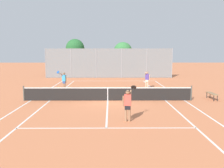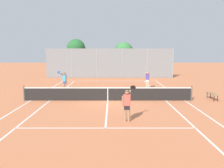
# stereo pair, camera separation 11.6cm
# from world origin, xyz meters

# --- Properties ---
(ground_plane) EXTENTS (120.00, 120.00, 0.00)m
(ground_plane) POSITION_xyz_m (0.00, 0.00, 0.00)
(ground_plane) COLOR #C67047
(court_line_markings) EXTENTS (11.10, 23.90, 0.01)m
(court_line_markings) POSITION_xyz_m (0.00, 0.00, 0.00)
(court_line_markings) COLOR silver
(court_line_markings) RESTS_ON ground
(tennis_net) EXTENTS (12.00, 0.10, 1.07)m
(tennis_net) POSITION_xyz_m (0.00, 0.00, 0.51)
(tennis_net) COLOR #474C47
(tennis_net) RESTS_ON ground
(player_near_side) EXTENTS (0.74, 0.72, 1.77)m
(player_near_side) POSITION_xyz_m (1.05, -5.30, 0.93)
(player_near_side) COLOR #936B4C
(player_near_side) RESTS_ON ground
(player_far_left) EXTENTS (0.88, 0.66, 1.77)m
(player_far_left) POSITION_xyz_m (-3.98, 4.86, 0.93)
(player_far_left) COLOR #936B4C
(player_far_left) RESTS_ON ground
(player_far_right) EXTENTS (0.52, 0.47, 1.60)m
(player_far_right) POSITION_xyz_m (3.67, 5.96, 0.91)
(player_far_right) COLOR #D8A884
(player_far_right) RESTS_ON ground
(loose_tennis_ball_0) EXTENTS (0.07, 0.07, 0.07)m
(loose_tennis_ball_0) POSITION_xyz_m (-4.85, 6.46, 0.03)
(loose_tennis_ball_0) COLOR #D1DB33
(loose_tennis_ball_0) RESTS_ON ground
(loose_tennis_ball_1) EXTENTS (0.07, 0.07, 0.07)m
(loose_tennis_ball_1) POSITION_xyz_m (-4.24, 3.32, 0.03)
(loose_tennis_ball_1) COLOR #D1DB33
(loose_tennis_ball_1) RESTS_ON ground
(courtside_bench) EXTENTS (0.36, 1.50, 0.47)m
(courtside_bench) POSITION_xyz_m (7.59, 0.38, 0.41)
(courtside_bench) COLOR olive
(courtside_bench) RESTS_ON ground
(back_fence) EXTENTS (16.76, 0.08, 3.87)m
(back_fence) POSITION_xyz_m (-0.00, 15.41, 1.94)
(back_fence) COLOR gray
(back_fence) RESTS_ON ground
(tree_behind_left) EXTENTS (2.79, 2.69, 5.28)m
(tree_behind_left) POSITION_xyz_m (-4.83, 19.39, 3.82)
(tree_behind_left) COLOR brown
(tree_behind_left) RESTS_ON ground
(tree_behind_right) EXTENTS (2.81, 2.74, 4.83)m
(tree_behind_right) POSITION_xyz_m (2.15, 19.34, 3.35)
(tree_behind_right) COLOR brown
(tree_behind_right) RESTS_ON ground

